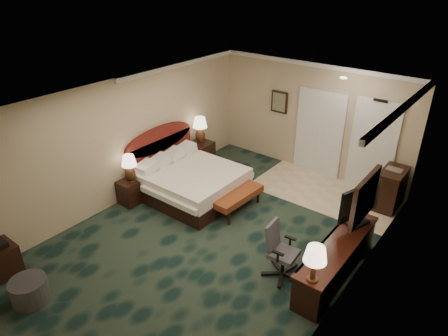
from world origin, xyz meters
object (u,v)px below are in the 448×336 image
Objects in this scene: nightstand_near at (131,192)px; bed_bench at (238,202)px; lamp_near at (130,168)px; desk at (336,260)px; tv at (359,205)px; lamp_far at (200,130)px; side_table at (0,261)px; bed at (193,183)px; minibar at (390,189)px; nightstand_far at (200,155)px; ottoman at (30,291)px; desk_chair at (284,252)px.

nightstand_near reaches higher than bed_bench.
bed_bench is (2.00, 1.15, -0.62)m from lamp_near.
tv is (-0.01, 0.74, 0.70)m from desk.
lamp_near is 0.48× the size of bed_bench.
lamp_far reaches higher than side_table.
lamp_far reaches higher than bed_bench.
minibar is at bearing 32.00° from bed.
nightstand_far is 0.69× the size of tv.
bed is 3.32× the size of lamp_near.
nightstand_far reaches higher than ottoman.
tv is at bearing 50.19° from ottoman.
lamp_near is 4.53m from desk.
side_table is (0.03, -2.87, -0.56)m from lamp_near.
side_table is (-0.96, 0.03, 0.08)m from ottoman.
bed is at bearing -158.22° from tv.
nightstand_near is 4.53m from desk.
nightstand_far reaches higher than bed_bench.
nightstand_near is 2.39m from lamp_far.
nightstand_near is 5.57m from minibar.
lamp_near is at bearing 90.50° from side_table.
side_table is 4.73m from desk_chair.
bed reaches higher than bed_bench.
tv is (4.49, 1.29, 0.77)m from nightstand_near.
desk_chair is (3.75, -2.22, 0.16)m from nightstand_far.
bed_bench is (2.03, 1.17, -0.05)m from nightstand_near.
desk_chair is (2.78, 2.90, 0.29)m from ottoman.
bed is at bearing -148.00° from minibar.
lamp_far is 4.56m from tv.
lamp_far is 5.30m from ottoman.
bed is at bearing -55.80° from nightstand_far.
lamp_near is at bearing 108.85° from ottoman.
lamp_far reaches higher than nightstand_far.
nightstand_near is 2.24m from nightstand_far.
lamp_near reaches higher than ottoman.
bed is 1.64m from lamp_far.
ottoman is (0.98, -5.15, -0.80)m from lamp_far.
desk is (4.45, 3.41, 0.05)m from side_table.
bed is 1.42m from lamp_near.
desk reaches higher than nightstand_near.
minibar is at bearing 54.18° from side_table.
lamp_far reaches higher than ottoman.
desk reaches higher than side_table.
tv is 0.97× the size of desk_chair.
nightstand_far is at bearing 144.52° from desk_chair.
bed_bench is 4.17m from ottoman.
desk_chair is 3.34m from minibar.
ottoman is 4.89m from desk.
minibar is (-0.00, 2.00, -0.60)m from tv.
lamp_near reaches higher than nightstand_near.
minibar is at bearing 36.30° from lamp_near.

